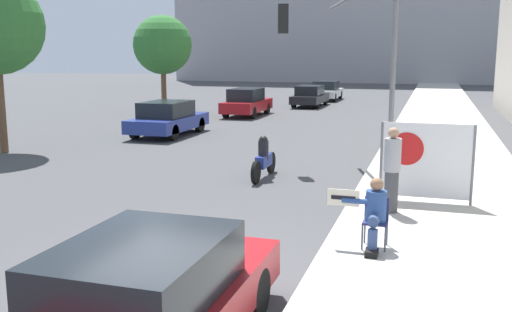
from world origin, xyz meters
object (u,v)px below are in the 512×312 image
seated_protester (374,212)px  parked_car_curbside (148,299)px  street_tree_midblock (163,45)px  jogger_on_sidewalk (392,169)px  car_on_road_distant (310,96)px  traffic_light_pole (348,47)px  protest_banner (425,161)px  car_on_road_nearest (168,118)px  car_on_road_midblock (247,102)px  car_on_road_far_lane (326,91)px  motorcycle_on_road (264,160)px

seated_protester → parked_car_curbside: size_ratio=0.28×
street_tree_midblock → seated_protester: bearing=-55.3°
seated_protester → parked_car_curbside: (-2.03, -3.97, -0.10)m
jogger_on_sidewalk → car_on_road_distant: jogger_on_sidewalk is taller
traffic_light_pole → seated_protester: bearing=-78.3°
protest_banner → traffic_light_pole: size_ratio=0.40×
traffic_light_pole → car_on_road_nearest: 9.44m
jogger_on_sidewalk → car_on_road_nearest: size_ratio=0.41×
protest_banner → car_on_road_midblock: 19.49m
car_on_road_distant → car_on_road_far_lane: 5.31m
seated_protester → motorcycle_on_road: 6.41m
seated_protester → car_on_road_nearest: size_ratio=0.28×
seated_protester → car_on_road_nearest: car_on_road_nearest is taller
protest_banner → car_on_road_distant: (-7.50, 23.53, -0.40)m
seated_protester → parked_car_curbside: 4.46m
parked_car_curbside → car_on_road_distant: (-4.74, 30.87, -0.02)m
jogger_on_sidewalk → street_tree_midblock: 21.76m
parked_car_curbside → car_on_road_far_lane: bearing=97.3°
car_on_road_midblock → motorcycle_on_road: 15.89m
seated_protester → car_on_road_nearest: 15.48m
jogger_on_sidewalk → car_on_road_nearest: (-9.74, 9.76, -0.34)m
traffic_light_pole → car_on_road_midblock: (-7.25, 12.37, -2.80)m
jogger_on_sidewalk → car_on_road_distant: (-6.88, 24.55, -0.37)m
jogger_on_sidewalk → car_on_road_midblock: jogger_on_sidewalk is taller
traffic_light_pole → car_on_road_distant: bearing=105.1°
parked_car_curbside → street_tree_midblock: (-11.29, 23.22, 3.11)m
car_on_road_midblock → street_tree_midblock: size_ratio=0.79×
protest_banner → parked_car_curbside: size_ratio=0.47×
seated_protester → car_on_road_far_lane: car_on_road_far_lane is taller
seated_protester → car_on_road_midblock: (-8.89, 20.32, -0.05)m
seated_protester → car_on_road_distant: bearing=96.2°
protest_banner → street_tree_midblock: size_ratio=0.36×
traffic_light_pole → street_tree_midblock: (-11.67, 11.30, 0.27)m
jogger_on_sidewalk → motorcycle_on_road: size_ratio=0.84×
street_tree_midblock → car_on_road_distant: bearing=49.4°
parked_car_curbside → motorcycle_on_road: parked_car_curbside is taller
jogger_on_sidewalk → motorcycle_on_road: bearing=-40.2°
car_on_road_nearest → motorcycle_on_road: car_on_road_nearest is taller
parked_car_curbside → car_on_road_midblock: (-6.86, 24.28, 0.04)m
motorcycle_on_road → parked_car_curbside: bearing=-81.2°
protest_banner → traffic_light_pole: traffic_light_pole is taller
traffic_light_pole → motorcycle_on_road: traffic_light_pole is taller
protest_banner → car_on_road_distant: bearing=107.7°
car_on_road_midblock → car_on_road_distant: (2.12, 6.59, -0.06)m
protest_banner → car_on_road_nearest: bearing=139.9°
seated_protester → car_on_road_distant: (-6.77, 26.91, -0.11)m
traffic_light_pole → car_on_road_midblock: 14.60m
seated_protester → car_on_road_nearest: (-9.63, 12.12, -0.08)m
seated_protester → car_on_road_distant: car_on_road_distant is taller
car_on_road_distant → street_tree_midblock: size_ratio=0.83×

